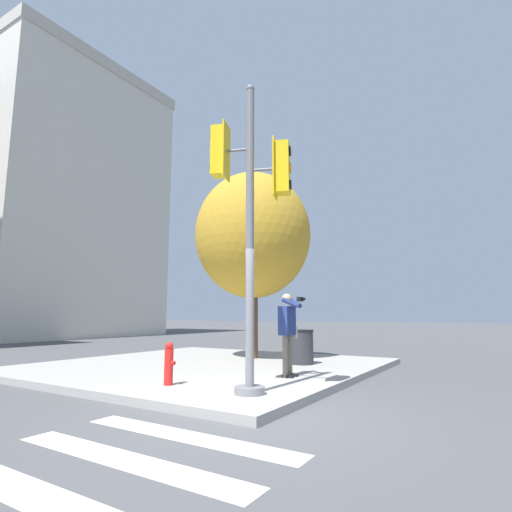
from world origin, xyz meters
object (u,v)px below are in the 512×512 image
(traffic_signal_pole, at_px, (250,205))
(trash_bin, at_px, (302,347))
(person_photographer, at_px, (288,327))
(street_tree, at_px, (253,235))
(fire_hydrant, at_px, (169,364))

(traffic_signal_pole, distance_m, trash_bin, 4.96)
(trash_bin, bearing_deg, traffic_signal_pole, -166.19)
(person_photographer, distance_m, trash_bin, 2.28)
(traffic_signal_pole, relative_size, person_photographer, 3.14)
(traffic_signal_pole, relative_size, street_tree, 0.95)
(fire_hydrant, bearing_deg, trash_bin, -9.72)
(street_tree, xyz_separation_m, fire_hydrant, (-4.70, -1.17, -3.31))
(street_tree, xyz_separation_m, trash_bin, (-0.57, -1.87, -3.25))
(traffic_signal_pole, distance_m, fire_hydrant, 3.23)
(traffic_signal_pole, distance_m, street_tree, 5.47)
(person_photographer, bearing_deg, trash_bin, 18.13)
(traffic_signal_pole, bearing_deg, person_photographer, 9.01)
(street_tree, bearing_deg, traffic_signal_pole, -148.18)
(fire_hydrant, bearing_deg, traffic_signal_pole, -87.41)
(person_photographer, height_order, trash_bin, person_photographer)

